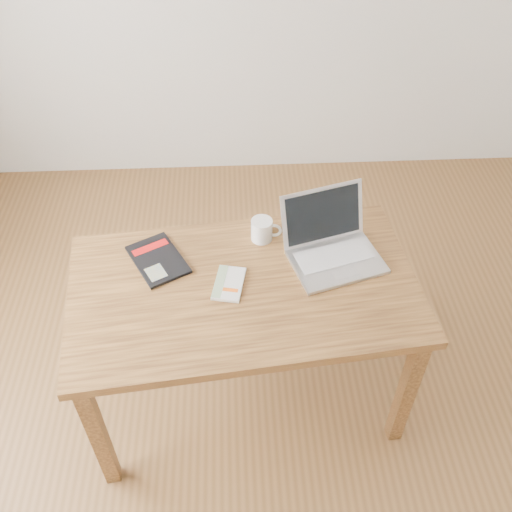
{
  "coord_description": "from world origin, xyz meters",
  "views": [
    {
      "loc": [
        -0.22,
        -1.36,
        2.4
      ],
      "look_at": [
        -0.14,
        0.21,
        0.85
      ],
      "focal_mm": 40.0,
      "sensor_mm": 36.0,
      "label": 1
    }
  ],
  "objects_px": {
    "desk": "(244,300)",
    "coffee_mug": "(263,230)",
    "black_guidebook": "(158,259)",
    "laptop": "(332,245)",
    "white_guidebook": "(229,284)"
  },
  "relations": [
    {
      "from": "coffee_mug",
      "to": "black_guidebook",
      "type": "bearing_deg",
      "value": -158.15
    },
    {
      "from": "white_guidebook",
      "to": "coffee_mug",
      "type": "distance_m",
      "value": 0.3
    },
    {
      "from": "white_guidebook",
      "to": "laptop",
      "type": "bearing_deg",
      "value": 31.26
    },
    {
      "from": "desk",
      "to": "coffee_mug",
      "type": "bearing_deg",
      "value": 65.57
    },
    {
      "from": "white_guidebook",
      "to": "black_guidebook",
      "type": "distance_m",
      "value": 0.32
    },
    {
      "from": "desk",
      "to": "black_guidebook",
      "type": "height_order",
      "value": "black_guidebook"
    },
    {
      "from": "white_guidebook",
      "to": "laptop",
      "type": "xyz_separation_m",
      "value": [
        0.42,
        0.15,
        0.04
      ]
    },
    {
      "from": "black_guidebook",
      "to": "laptop",
      "type": "bearing_deg",
      "value": -28.03
    },
    {
      "from": "desk",
      "to": "laptop",
      "type": "height_order",
      "value": "laptop"
    },
    {
      "from": "black_guidebook",
      "to": "white_guidebook",
      "type": "bearing_deg",
      "value": -55.69
    },
    {
      "from": "white_guidebook",
      "to": "coffee_mug",
      "type": "bearing_deg",
      "value": 72.05
    },
    {
      "from": "desk",
      "to": "black_guidebook",
      "type": "relative_size",
      "value": 4.47
    },
    {
      "from": "desk",
      "to": "coffee_mug",
      "type": "distance_m",
      "value": 0.31
    },
    {
      "from": "desk",
      "to": "coffee_mug",
      "type": "xyz_separation_m",
      "value": [
        0.09,
        0.27,
        0.14
      ]
    },
    {
      "from": "desk",
      "to": "black_guidebook",
      "type": "distance_m",
      "value": 0.39
    }
  ]
}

